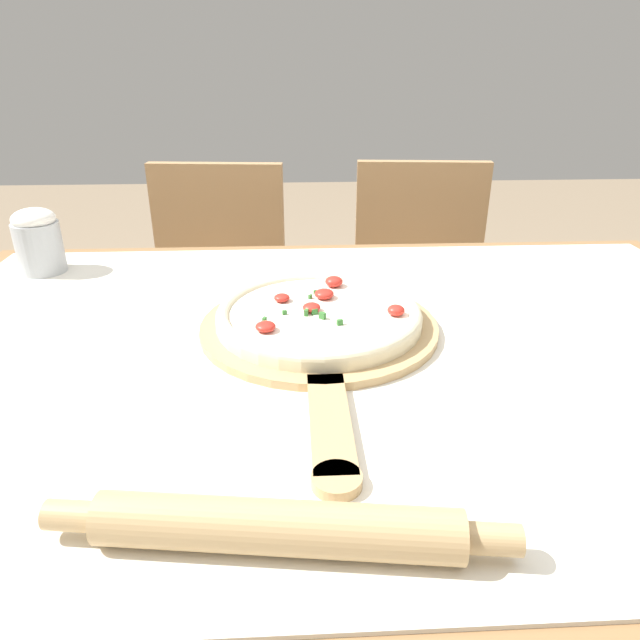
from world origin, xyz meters
TOP-DOWN VIEW (x-y plane):
  - dining_table at (0.00, 0.00)m, footprint 1.40×0.97m
  - towel_cloth at (0.00, 0.00)m, footprint 1.32×0.89m
  - pizza_peel at (-0.04, 0.03)m, footprint 0.35×0.54m
  - pizza at (-0.04, 0.05)m, footprint 0.30×0.30m
  - rolling_pin at (-0.10, -0.36)m, footprint 0.39×0.08m
  - chair_left at (-0.30, 0.83)m, footprint 0.44×0.44m
  - chair_right at (0.29, 0.83)m, footprint 0.44×0.44m
  - flour_cup at (-0.55, 0.33)m, footprint 0.08×0.08m

SIDE VIEW (x-z plane):
  - chair_left at x=-0.30m, z-range 0.07..0.94m
  - chair_right at x=0.29m, z-range 0.07..0.94m
  - dining_table at x=0.00m, z-range 0.28..1.05m
  - towel_cloth at x=0.00m, z-range 0.77..0.77m
  - pizza_peel at x=-0.04m, z-range 0.77..0.78m
  - rolling_pin at x=-0.10m, z-range 0.77..0.82m
  - pizza at x=-0.04m, z-range 0.78..0.81m
  - flour_cup at x=-0.55m, z-range 0.77..0.89m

